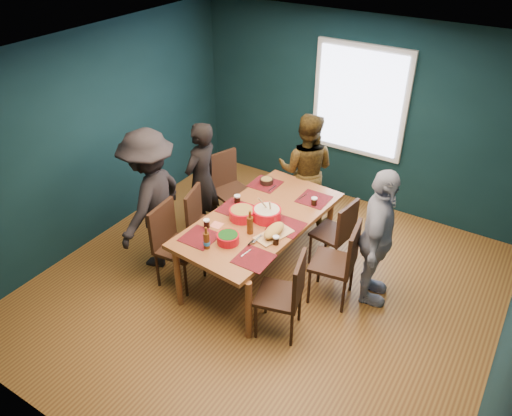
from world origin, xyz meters
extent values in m
cube|color=olive|center=(0.00, 0.00, -0.01)|extent=(5.00, 5.00, 0.01)
cube|color=silver|center=(0.00, 0.00, 2.70)|extent=(5.00, 5.00, 0.01)
cube|color=#0E282F|center=(-2.50, 0.00, 1.35)|extent=(0.01, 5.00, 2.70)
cube|color=#0E282F|center=(0.00, 2.50, 1.35)|extent=(5.00, 0.01, 2.70)
cube|color=#0E282F|center=(0.00, -2.50, 1.35)|extent=(5.00, 0.01, 2.70)
cube|color=white|center=(0.00, 2.47, 1.55)|extent=(1.35, 0.06, 1.55)
cube|color=#985C2D|center=(-0.23, 0.25, 0.78)|extent=(1.22, 2.19, 0.05)
cylinder|color=#985C2D|center=(-0.69, -0.72, 0.38)|extent=(0.07, 0.07, 0.75)
cylinder|color=#985C2D|center=(0.24, -0.72, 0.38)|extent=(0.07, 0.07, 0.75)
cylinder|color=#985C2D|center=(-0.69, 1.22, 0.38)|extent=(0.07, 0.07, 0.75)
cylinder|color=#985C2D|center=(0.24, 1.22, 0.38)|extent=(0.07, 0.07, 0.75)
cube|color=black|center=(-1.14, 0.98, 0.49)|extent=(0.59, 0.59, 0.04)
cube|color=black|center=(-1.34, 1.05, 0.76)|extent=(0.20, 0.44, 0.50)
cylinder|color=black|center=(-1.39, 0.86, 0.23)|extent=(0.03, 0.03, 0.47)
cylinder|color=black|center=(-1.03, 0.73, 0.23)|extent=(0.03, 0.03, 0.47)
cylinder|color=black|center=(-1.26, 1.23, 0.23)|extent=(0.03, 0.03, 0.47)
cylinder|color=black|center=(-0.89, 1.09, 0.23)|extent=(0.03, 0.03, 0.47)
cube|color=black|center=(-0.92, 0.16, 0.46)|extent=(0.54, 0.54, 0.04)
cube|color=black|center=(-1.10, 0.11, 0.72)|extent=(0.16, 0.43, 0.47)
cylinder|color=black|center=(-1.04, -0.07, 0.22)|extent=(0.03, 0.03, 0.44)
cylinder|color=black|center=(-0.69, 0.03, 0.22)|extent=(0.03, 0.03, 0.44)
cylinder|color=black|center=(-1.15, 0.29, 0.22)|extent=(0.03, 0.03, 0.44)
cylinder|color=black|center=(-0.79, 0.39, 0.22)|extent=(0.03, 0.03, 0.44)
cube|color=black|center=(-0.93, -0.40, 0.49)|extent=(0.50, 0.50, 0.04)
cube|color=black|center=(-1.14, -0.42, 0.77)|extent=(0.09, 0.46, 0.50)
cylinder|color=black|center=(-1.11, -0.62, 0.24)|extent=(0.04, 0.04, 0.47)
cylinder|color=black|center=(-0.71, -0.58, 0.24)|extent=(0.04, 0.04, 0.47)
cylinder|color=black|center=(-1.14, -0.23, 0.24)|extent=(0.04, 0.04, 0.47)
cylinder|color=black|center=(-0.75, -0.19, 0.24)|extent=(0.04, 0.04, 0.47)
cube|color=black|center=(0.43, 0.87, 0.45)|extent=(0.48, 0.48, 0.04)
cube|color=black|center=(0.61, 0.84, 0.70)|extent=(0.10, 0.42, 0.46)
cylinder|color=black|center=(0.22, 0.71, 0.22)|extent=(0.03, 0.03, 0.43)
cylinder|color=black|center=(0.58, 0.66, 0.22)|extent=(0.03, 0.03, 0.43)
cylinder|color=black|center=(0.27, 1.07, 0.22)|extent=(0.03, 0.03, 0.43)
cylinder|color=black|center=(0.63, 1.02, 0.22)|extent=(0.03, 0.03, 0.43)
cube|color=black|center=(0.70, 0.29, 0.49)|extent=(0.53, 0.53, 0.04)
cube|color=black|center=(0.90, 0.33, 0.77)|extent=(0.12, 0.46, 0.50)
cylinder|color=black|center=(0.53, 0.07, 0.24)|extent=(0.03, 0.03, 0.47)
cylinder|color=black|center=(0.92, 0.13, 0.24)|extent=(0.03, 0.03, 0.47)
cylinder|color=black|center=(0.47, 0.45, 0.24)|extent=(0.03, 0.03, 0.47)
cylinder|color=black|center=(0.86, 0.52, 0.24)|extent=(0.03, 0.03, 0.47)
cube|color=black|center=(0.44, -0.46, 0.48)|extent=(0.55, 0.55, 0.04)
cube|color=black|center=(0.63, -0.41, 0.74)|extent=(0.16, 0.44, 0.49)
cylinder|color=black|center=(0.31, -0.70, 0.23)|extent=(0.03, 0.03, 0.45)
cylinder|color=black|center=(0.67, -0.60, 0.23)|extent=(0.03, 0.03, 0.45)
cylinder|color=black|center=(0.21, -0.33, 0.23)|extent=(0.03, 0.03, 0.45)
cylinder|color=black|center=(0.57, -0.23, 0.23)|extent=(0.03, 0.03, 0.45)
imported|color=black|center=(-1.33, 0.57, 0.80)|extent=(0.39, 0.59, 1.61)
imported|color=black|center=(-0.31, 1.54, 0.81)|extent=(0.92, 0.81, 1.61)
imported|color=white|center=(1.08, 0.54, 0.83)|extent=(0.63, 1.04, 1.66)
imported|color=black|center=(-1.45, -0.24, 0.89)|extent=(0.88, 1.26, 1.78)
cylinder|color=red|center=(-0.39, 0.12, 0.86)|extent=(0.30, 0.30, 0.12)
cylinder|color=#5D8D33|center=(-0.39, 0.12, 0.92)|extent=(0.26, 0.26, 0.02)
cylinder|color=red|center=(-0.15, 0.26, 0.87)|extent=(0.33, 0.33, 0.13)
cylinder|color=beige|center=(-0.15, 0.26, 0.93)|extent=(0.29, 0.29, 0.02)
cylinder|color=tan|center=(-0.10, 0.26, 0.98)|extent=(0.10, 0.18, 0.26)
cylinder|color=tan|center=(-0.18, 0.26, 0.98)|extent=(0.08, 0.19, 0.26)
cylinder|color=red|center=(-0.27, -0.35, 0.85)|extent=(0.24, 0.24, 0.10)
cylinder|color=#134D15|center=(-0.27, -0.35, 0.90)|extent=(0.21, 0.21, 0.02)
cube|color=tan|center=(0.09, 0.02, 0.81)|extent=(0.33, 0.48, 0.02)
ellipsoid|color=gold|center=(0.09, 0.02, 0.87)|extent=(0.25, 0.38, 0.10)
cube|color=silver|center=(-0.02, -0.15, 0.83)|extent=(0.03, 0.18, 0.00)
cylinder|color=black|center=(-0.04, -0.25, 0.83)|extent=(0.02, 0.10, 0.02)
sphere|color=#155F1A|center=(0.09, -0.07, 0.88)|extent=(0.03, 0.03, 0.03)
sphere|color=#155F1A|center=(0.09, 0.02, 0.88)|extent=(0.03, 0.03, 0.03)
sphere|color=#155F1A|center=(0.09, 0.12, 0.88)|extent=(0.03, 0.03, 0.03)
cylinder|color=black|center=(-0.57, 0.96, 0.84)|extent=(0.17, 0.17, 0.07)
cylinder|color=#5D8D33|center=(-0.57, 0.96, 0.87)|extent=(0.14, 0.14, 0.02)
cylinder|color=#4C280D|center=(-0.40, -0.54, 0.90)|extent=(0.07, 0.07, 0.19)
cylinder|color=#4C280D|center=(-0.40, -0.54, 1.03)|extent=(0.03, 0.03, 0.07)
cylinder|color=blue|center=(-0.40, -0.54, 0.87)|extent=(0.07, 0.07, 0.04)
cylinder|color=#4C280D|center=(-0.16, -0.07, 0.91)|extent=(0.07, 0.07, 0.20)
cylinder|color=#4C280D|center=(-0.16, -0.07, 1.05)|extent=(0.03, 0.03, 0.08)
cylinder|color=black|center=(-0.63, -0.24, 0.85)|extent=(0.07, 0.07, 0.10)
cylinder|color=white|center=(-0.63, -0.24, 0.90)|extent=(0.07, 0.07, 0.01)
cylinder|color=black|center=(0.18, -0.10, 0.85)|extent=(0.07, 0.07, 0.10)
cylinder|color=white|center=(0.18, -0.10, 0.89)|extent=(0.07, 0.07, 0.01)
cylinder|color=black|center=(0.18, 0.82, 0.85)|extent=(0.07, 0.07, 0.10)
cylinder|color=white|center=(0.18, 0.82, 0.90)|extent=(0.07, 0.07, 0.01)
cylinder|color=black|center=(-0.63, 0.37, 0.86)|extent=(0.07, 0.07, 0.10)
cylinder|color=white|center=(-0.63, 0.37, 0.90)|extent=(0.08, 0.08, 0.02)
cube|color=#EA7A62|center=(0.13, 0.26, 0.80)|extent=(0.14, 0.14, 0.00)
cube|color=#EA7A62|center=(-0.56, -0.15, 0.81)|extent=(0.13, 0.13, 0.00)
cube|color=#EA7A62|center=(0.13, -0.46, 0.81)|extent=(0.16, 0.16, 0.00)
camera|label=1|loc=(2.28, -3.83, 4.02)|focal=35.00mm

